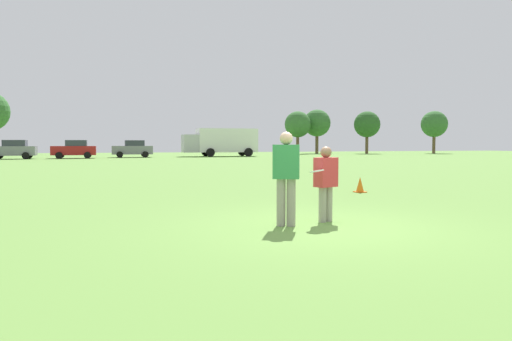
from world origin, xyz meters
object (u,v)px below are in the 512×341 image
frisbee (317,171)px  parked_car_center (13,149)px  box_truck (221,141)px  traffic_cone (360,185)px  parked_car_near_right (133,149)px  parked_car_mid_right (74,149)px  player_defender (326,180)px  player_thrower (286,173)px

frisbee → parked_car_center: size_ratio=0.07×
parked_car_center → box_truck: size_ratio=0.49×
traffic_cone → parked_car_near_right: 39.51m
traffic_cone → parked_car_mid_right: parked_car_mid_right is taller
player_defender → frisbee: size_ratio=5.29×
player_thrower → frisbee: bearing=-3.4°
parked_car_mid_right → box_truck: box_truck is taller
parked_car_center → player_defender: bearing=-72.9°
player_defender → parked_car_mid_right: size_ratio=0.35×
player_thrower → parked_car_near_right: bearing=91.1°
parked_car_mid_right → box_truck: size_ratio=0.49×
traffic_cone → frisbee: bearing=-126.8°
frisbee → parked_car_near_right: bearing=91.8°
parked_car_center → parked_car_near_right: same height
parked_car_center → parked_car_mid_right: 5.51m
player_defender → parked_car_center: bearing=107.1°
player_thrower → parked_car_mid_right: size_ratio=0.41×
parked_car_center → parked_car_mid_right: same height
player_defender → parked_car_center: parked_car_center is taller
traffic_cone → parked_car_mid_right: (-10.81, 37.55, 0.69)m
player_defender → frisbee: 0.45m
player_defender → parked_car_near_right: size_ratio=0.35×
parked_car_near_right → box_truck: bearing=6.2°
player_thrower → frisbee: (0.59, -0.04, 0.03)m
parked_car_center → parked_car_near_right: (11.20, 1.93, 0.00)m
traffic_cone → parked_car_near_right: parked_car_near_right is taller
box_truck → parked_car_near_right: bearing=-173.8°
parked_car_mid_right → frisbee: bearing=-80.5°
traffic_cone → parked_car_mid_right: size_ratio=0.11×
player_defender → box_truck: 45.68m
parked_car_center → parked_car_near_right: size_ratio=1.00×
frisbee → parked_car_mid_right: bearing=99.5°
traffic_cone → box_truck: (4.84, 40.25, 1.52)m
player_thrower → traffic_cone: (4.29, 4.90, -0.74)m
player_thrower → traffic_cone: player_thrower is taller
player_defender → parked_car_near_right: (-1.72, 43.84, 0.11)m
player_defender → traffic_cone: 5.80m
traffic_cone → parked_car_center: (-16.31, 37.24, 0.69)m
traffic_cone → parked_car_near_right: bearing=97.4°
player_thrower → parked_car_center: parked_car_center is taller
parked_car_near_right → box_truck: (9.94, 1.08, 0.83)m
player_defender → box_truck: bearing=79.6°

